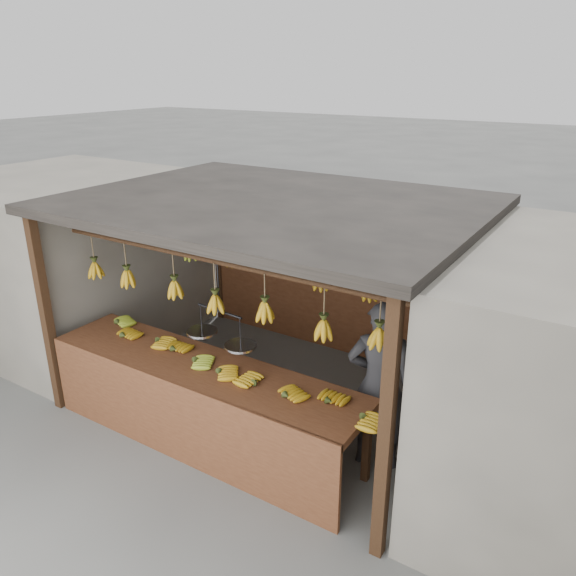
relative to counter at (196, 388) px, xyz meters
The scene contains 8 objects.
ground 1.42m from the counter, 84.24° to the left, with size 80.00×80.00×0.00m, color #5B5B57.
stall 2.00m from the counter, 85.45° to the left, with size 4.30×3.30×2.40m.
neighbor_left 3.71m from the counter, 160.56° to the left, with size 3.00×3.00×2.30m, color slate.
counter is the anchor object (origin of this frame).
hanging_bananas 1.53m from the counter, 84.30° to the left, with size 3.58×2.25×0.39m.
balance_scale 0.60m from the counter, 53.77° to the left, with size 0.82×0.35×0.81m.
vendor 1.81m from the counter, 25.52° to the left, with size 0.63×0.42×1.74m, color #262628.
bag_bundles 3.31m from the counter, 51.31° to the left, with size 0.08×0.26×1.18m.
Camera 1 is at (3.24, -4.82, 3.67)m, focal length 35.00 mm.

